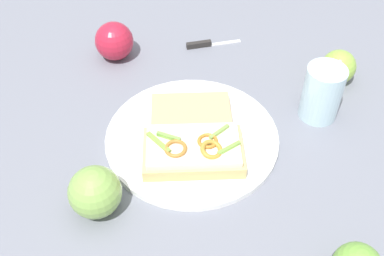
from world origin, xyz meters
The scene contains 9 objects.
ground_plane centered at (0.00, 0.00, 0.00)m, with size 2.00×2.00×0.00m, color slate.
plate centered at (0.00, 0.00, 0.01)m, with size 0.31×0.31×0.01m, color white.
sandwich centered at (0.04, 0.03, 0.03)m, with size 0.18×0.20×0.05m.
bread_slice_side centered at (-0.04, -0.03, 0.02)m, with size 0.15×0.09×0.02m, color tan.
apple_0 centered at (-0.14, -0.26, 0.04)m, with size 0.08×0.08×0.08m, color #AD1D33.
apple_1 centered at (0.20, -0.06, 0.04)m, with size 0.08×0.08×0.08m, color #7FA94D.
apple_3 centered at (-0.29, 0.18, 0.03)m, with size 0.07×0.07×0.07m, color #8DB642.
drinking_glass centered at (-0.17, 0.18, 0.05)m, with size 0.07×0.07×0.11m, color silver.
knife centered at (-0.27, -0.11, 0.01)m, with size 0.09×0.10×0.01m.
Camera 1 is at (0.51, 0.28, 0.63)m, focal length 44.60 mm.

